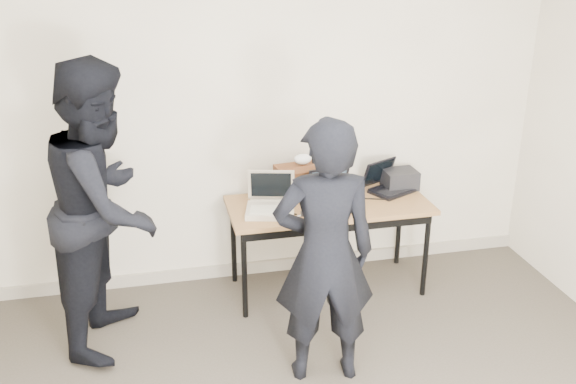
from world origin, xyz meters
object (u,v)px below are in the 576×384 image
object	(u,v)px
laptop_center	(333,196)
leather_satchel	(299,179)
desk	(329,211)
laptop_beige	(270,204)
equipment_box	(400,179)
person_observer	(105,206)
person_typist	(325,254)
laptop_right	(387,184)

from	to	relation	value
laptop_center	leather_satchel	xyz separation A→B (m)	(-0.21, 0.22, 0.07)
desk	laptop_beige	xyz separation A→B (m)	(-0.45, -0.04, 0.11)
equipment_box	person_observer	size ratio (longest dim) A/B	0.13
desk	person_observer	bearing A→B (deg)	-170.65
desk	laptop_center	distance (m)	0.12
person_typist	desk	bearing A→B (deg)	-101.24
equipment_box	person_observer	xyz separation A→B (m)	(-2.21, -0.46, 0.17)
laptop_center	person_typist	xyz separation A→B (m)	(-0.35, -1.00, 0.06)
equipment_box	leather_satchel	bearing A→B (deg)	177.47
desk	person_observer	distance (m)	1.63
laptop_right	person_typist	size ratio (longest dim) A/B	0.25
person_typist	person_observer	world-z (taller)	person_observer
laptop_center	person_typist	world-z (taller)	person_typist
leather_satchel	person_typist	world-z (taller)	person_typist
laptop_center	leather_satchel	distance (m)	0.31
laptop_beige	person_observer	size ratio (longest dim) A/B	0.21
laptop_beige	person_typist	xyz separation A→B (m)	(0.14, -0.95, 0.06)
leather_satchel	person_observer	distance (m)	1.49
laptop_center	leather_satchel	world-z (taller)	laptop_center
equipment_box	person_typist	size ratio (longest dim) A/B	0.15
laptop_right	equipment_box	distance (m)	0.12
leather_satchel	equipment_box	bearing A→B (deg)	-10.86
laptop_beige	laptop_center	xyz separation A→B (m)	(0.49, 0.05, 0.00)
desk	equipment_box	size ratio (longest dim) A/B	5.95
laptop_center	person_observer	size ratio (longest dim) A/B	0.20
laptop_center	equipment_box	size ratio (longest dim) A/B	1.51
laptop_right	desk	bearing A→B (deg)	170.55
person_typist	person_observer	distance (m)	1.46
laptop_center	person_observer	xyz separation A→B (m)	(-1.61, -0.28, 0.18)
laptop_beige	laptop_center	world-z (taller)	laptop_beige
desk	laptop_center	world-z (taller)	laptop_center
equipment_box	desk	bearing A→B (deg)	-163.06
laptop_beige	equipment_box	distance (m)	1.11
desk	laptop_right	distance (m)	0.55
desk	leather_satchel	xyz separation A→B (m)	(-0.18, 0.23, 0.19)
laptop_right	person_observer	size ratio (longest dim) A/B	0.22
desk	equipment_box	world-z (taller)	equipment_box
laptop_beige	leather_satchel	world-z (taller)	laptop_beige
desk	person_typist	bearing A→B (deg)	-107.98
person_typist	person_observer	bearing A→B (deg)	-23.33
laptop_center	person_observer	world-z (taller)	person_observer
desk	leather_satchel	distance (m)	0.34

